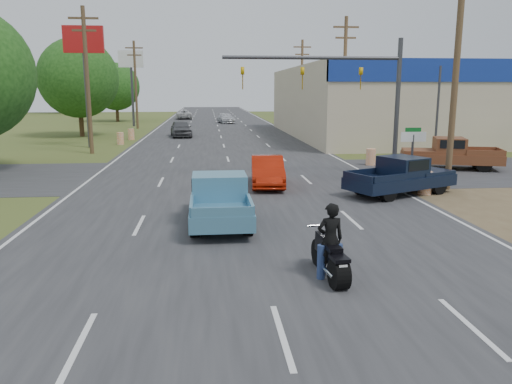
{
  "coord_description": "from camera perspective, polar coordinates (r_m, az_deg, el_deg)",
  "views": [
    {
      "loc": [
        -1.28,
        -8.28,
        4.39
      ],
      "look_at": [
        0.18,
        6.84,
        1.3
      ],
      "focal_mm": 35.0,
      "sensor_mm": 36.0,
      "label": 1
    }
  ],
  "objects": [
    {
      "name": "utility_pole_6",
      "position": [
        60.84,
        -13.6,
        12.06
      ],
      "size": [
        2.0,
        0.28,
        10.0
      ],
      "color": "#4C3823",
      "rests_on": "ground"
    },
    {
      "name": "ground",
      "position": [
        9.46,
        3.01,
        -16.18
      ],
      "size": [
        200.0,
        200.0,
        0.0
      ],
      "primitive_type": "plane",
      "color": "#435321",
      "rests_on": "ground"
    },
    {
      "name": "pole_sign_left_far",
      "position": [
        64.99,
        -14.08,
        13.62
      ],
      "size": [
        3.0,
        0.35,
        9.2
      ],
      "color": "#3F3F44",
      "rests_on": "ground"
    },
    {
      "name": "lane_sign",
      "position": [
        24.34,
        17.5,
        5.1
      ],
      "size": [
        1.2,
        0.08,
        2.52
      ],
      "color": "#3F3F44",
      "rests_on": "ground"
    },
    {
      "name": "distant_car_silver",
      "position": [
        69.35,
        -3.43,
        8.4
      ],
      "size": [
        2.57,
        4.78,
        1.32
      ],
      "primitive_type": "imported",
      "rotation": [
        0.0,
        0.0,
        0.16
      ],
      "color": "silver",
      "rests_on": "ground"
    },
    {
      "name": "distant_car_grey",
      "position": [
        49.04,
        -8.57,
        7.19
      ],
      "size": [
        2.44,
        4.92,
        1.61
      ],
      "primitive_type": "imported",
      "rotation": [
        0.0,
        0.0,
        0.12
      ],
      "color": "#4C4D51",
      "rests_on": "ground"
    },
    {
      "name": "tree_1",
      "position": [
        51.75,
        -19.64,
        12.16
      ],
      "size": [
        7.56,
        7.56,
        9.36
      ],
      "color": "#422D19",
      "rests_on": "ground"
    },
    {
      "name": "pole_sign_left_near",
      "position": [
        41.41,
        -19.03,
        14.75
      ],
      "size": [
        3.0,
        0.35,
        9.2
      ],
      "color": "#3F3F44",
      "rests_on": "ground"
    },
    {
      "name": "utility_pole_2",
      "position": [
        40.74,
        10.06,
        12.64
      ],
      "size": [
        2.0,
        0.28,
        10.0
      ],
      "color": "#4C3823",
      "rests_on": "ground"
    },
    {
      "name": "red_convertible",
      "position": [
        23.28,
        1.3,
        2.36
      ],
      "size": [
        1.77,
        4.3,
        1.38
      ],
      "primitive_type": "imported",
      "rotation": [
        0.0,
        0.0,
        -0.07
      ],
      "color": "#A41B07",
      "rests_on": "ground"
    },
    {
      "name": "tree_5",
      "position": [
        107.92,
        11.58,
        12.07
      ],
      "size": [
        7.98,
        7.98,
        9.88
      ],
      "color": "#422D19",
      "rests_on": "ground"
    },
    {
      "name": "tree_6",
      "position": [
        107.22,
        -21.55,
        11.85
      ],
      "size": [
        8.82,
        8.82,
        10.92
      ],
      "color": "#422D19",
      "rests_on": "ground"
    },
    {
      "name": "barrel_0",
      "position": [
        22.64,
        18.77,
        0.99
      ],
      "size": [
        0.56,
        0.56,
        1.0
      ],
      "primitive_type": "cylinder",
      "color": "orange",
      "rests_on": "ground"
    },
    {
      "name": "distant_car_white",
      "position": [
        80.0,
        -8.23,
        8.75
      ],
      "size": [
        2.73,
        5.28,
        1.42
      ],
      "primitive_type": "imported",
      "rotation": [
        0.0,
        0.0,
        3.21
      ],
      "color": "silver",
      "rests_on": "ground"
    },
    {
      "name": "motorcycle",
      "position": [
        11.95,
        8.51,
        -7.6
      ],
      "size": [
        0.69,
        2.25,
        1.14
      ],
      "rotation": [
        0.0,
        0.0,
        0.1
      ],
      "color": "black",
      "rests_on": "ground"
    },
    {
      "name": "barrel_2",
      "position": [
        43.06,
        -15.24,
        5.92
      ],
      "size": [
        0.56,
        0.56,
        1.0
      ],
      "primitive_type": "cylinder",
      "color": "orange",
      "rests_on": "ground"
    },
    {
      "name": "brown_pickup",
      "position": [
        30.46,
        21.12,
        4.16
      ],
      "size": [
        5.76,
        3.58,
        1.79
      ],
      "rotation": [
        0.0,
        0.0,
        1.27
      ],
      "color": "black",
      "rests_on": "ground"
    },
    {
      "name": "barrel_1",
      "position": [
        30.61,
        12.99,
        3.91
      ],
      "size": [
        0.56,
        0.56,
        1.0
      ],
      "primitive_type": "cylinder",
      "color": "orange",
      "rests_on": "ground"
    },
    {
      "name": "utility_pole_1",
      "position": [
        23.87,
        21.91,
        12.92
      ],
      "size": [
        2.0,
        0.28,
        10.0
      ],
      "color": "#4C3823",
      "rests_on": "ground"
    },
    {
      "name": "signal_mast",
      "position": [
        26.26,
        10.4,
        12.22
      ],
      "size": [
        9.12,
        0.4,
        7.0
      ],
      "color": "#3F3F44",
      "rests_on": "ground"
    },
    {
      "name": "main_road",
      "position": [
        48.49,
        -4.02,
        6.29
      ],
      "size": [
        15.0,
        180.0,
        0.02
      ],
      "primitive_type": "cube",
      "color": "#2D2D30",
      "rests_on": "ground"
    },
    {
      "name": "utility_pole_3",
      "position": [
        58.29,
        5.25,
        12.37
      ],
      "size": [
        2.0,
        0.28,
        10.0
      ],
      "color": "#4C3823",
      "rests_on": "ground"
    },
    {
      "name": "utility_pole_5",
      "position": [
        37.21,
        -18.74,
        12.34
      ],
      "size": [
        2.0,
        0.28,
        10.0
      ],
      "color": "#4C3823",
      "rests_on": "ground"
    },
    {
      "name": "tree_2",
      "position": [
        75.39,
        -15.72,
        11.51
      ],
      "size": [
        6.72,
        6.72,
        8.32
      ],
      "color": "#422D19",
      "rests_on": "ground"
    },
    {
      "name": "navy_pickup",
      "position": [
        22.28,
        16.41,
        1.82
      ],
      "size": [
        5.26,
        3.78,
        1.63
      ],
      "rotation": [
        0.0,
        0.0,
        -1.14
      ],
      "color": "black",
      "rests_on": "ground"
    },
    {
      "name": "barrel_3",
      "position": [
        46.95,
        -14.07,
        6.41
      ],
      "size": [
        0.56,
        0.56,
        1.0
      ],
      "primitive_type": "cylinder",
      "color": "orange",
      "rests_on": "ground"
    },
    {
      "name": "blue_pickup",
      "position": [
        16.81,
        -4.18,
        -0.71
      ],
      "size": [
        1.97,
        5.05,
        1.67
      ],
      "rotation": [
        0.0,
        0.0,
        0.01
      ],
      "color": "black",
      "rests_on": "ground"
    },
    {
      "name": "rider",
      "position": [
        11.89,
        8.47,
        -5.83
      ],
      "size": [
        0.68,
        0.48,
        1.75
      ],
      "primitive_type": "imported",
      "rotation": [
        0.0,
        0.0,
        3.24
      ],
      "color": "black",
      "rests_on": "ground"
    },
    {
      "name": "cross_road",
      "position": [
        26.67,
        -2.71,
        2.03
      ],
      "size": [
        120.0,
        10.0,
        0.02
      ],
      "primitive_type": "cube",
      "color": "#2D2D30",
      "rests_on": "ground"
    },
    {
      "name": "street_name_sign",
      "position": [
        25.97,
        17.41,
        4.83
      ],
      "size": [
        0.8,
        0.08,
        2.61
      ],
      "color": "#3F3F44",
      "rests_on": "ground"
    }
  ]
}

